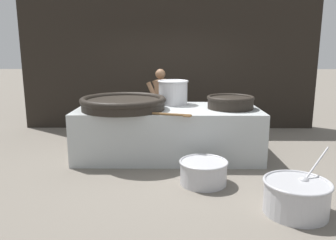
{
  "coord_description": "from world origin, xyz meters",
  "views": [
    {
      "loc": [
        0.06,
        -5.79,
        1.88
      ],
      "look_at": [
        0.0,
        0.0,
        0.67
      ],
      "focal_mm": 35.0,
      "sensor_mm": 36.0,
      "label": 1
    }
  ],
  "objects": [
    {
      "name": "hearth_platform",
      "position": [
        0.0,
        0.0,
        0.44
      ],
      "size": [
        3.24,
        1.44,
        0.89
      ],
      "color": "#B2B7B7",
      "rests_on": "ground_plane"
    },
    {
      "name": "stirring_paddle",
      "position": [
        -0.24,
        -0.63,
        0.91
      ],
      "size": [
        1.36,
        0.45,
        0.04
      ],
      "rotation": [
        0.0,
        0.0,
        -0.28
      ],
      "color": "brown",
      "rests_on": "hearth_platform"
    },
    {
      "name": "stock_pot",
      "position": [
        0.09,
        0.41,
        1.13
      ],
      "size": [
        0.59,
        0.59,
        0.46
      ],
      "color": "silver",
      "rests_on": "hearth_platform"
    },
    {
      "name": "giant_wok_far",
      "position": [
        1.11,
        -0.05,
        1.01
      ],
      "size": [
        0.83,
        0.83,
        0.22
      ],
      "color": "black",
      "rests_on": "hearth_platform"
    },
    {
      "name": "ground_plane",
      "position": [
        0.0,
        0.0,
        0.0
      ],
      "size": [
        60.0,
        60.0,
        0.0
      ],
      "primitive_type": "plane",
      "color": "slate"
    },
    {
      "name": "prep_bowl_meat",
      "position": [
        0.53,
        -1.31,
        0.19
      ],
      "size": [
        0.7,
        0.7,
        0.35
      ],
      "color": "#B7B7BC",
      "rests_on": "ground_plane"
    },
    {
      "name": "back_wall",
      "position": [
        0.0,
        2.31,
        1.94
      ],
      "size": [
        7.14,
        0.24,
        3.88
      ],
      "primitive_type": "cube",
      "color": "black",
      "rests_on": "ground_plane"
    },
    {
      "name": "prep_bowl_vegetables",
      "position": [
        1.54,
        -2.19,
        0.22
      ],
      "size": [
        0.9,
        0.78,
        0.71
      ],
      "color": "#B7B7BC",
      "rests_on": "ground_plane"
    },
    {
      "name": "cook",
      "position": [
        -0.18,
        1.1,
        0.82
      ],
      "size": [
        0.41,
        0.6,
        1.52
      ],
      "rotation": [
        0.0,
        0.0,
        2.94
      ],
      "color": "brown",
      "rests_on": "ground_plane"
    },
    {
      "name": "giant_wok_near",
      "position": [
        -0.78,
        -0.17,
        1.01
      ],
      "size": [
        1.49,
        1.49,
        0.22
      ],
      "color": "black",
      "rests_on": "hearth_platform"
    }
  ]
}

